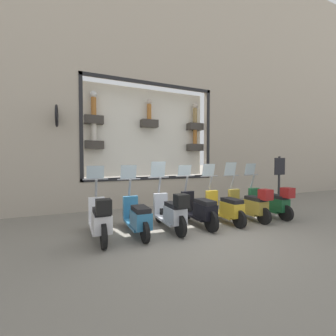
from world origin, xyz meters
TOP-DOWN VIEW (x-y plane):
  - ground_plane at (0.00, 0.00)m, footprint 120.00×120.00m
  - building_facade at (3.60, 0.00)m, footprint 1.25×36.00m
  - scooter_green_0 at (0.41, -2.76)m, footprint 1.79×0.61m
  - scooter_olive_1 at (0.41, -1.93)m, footprint 1.79×0.61m
  - scooter_yellow_2 at (0.47, -1.09)m, footprint 1.79×0.60m
  - scooter_black_3 at (0.48, -0.26)m, footprint 1.80×0.60m
  - scooter_silver_4 at (0.41, 0.58)m, footprint 1.80×0.60m
  - scooter_teal_5 at (0.47, 1.42)m, footprint 1.79×0.60m
  - scooter_white_6 at (0.41, 2.25)m, footprint 1.80×0.61m
  - shop_sign_post at (0.68, -3.42)m, footprint 0.36×0.45m

SIDE VIEW (x-z plane):
  - ground_plane at x=0.00m, z-range 0.00..0.00m
  - scooter_teal_5 at x=0.47m, z-range -0.38..1.21m
  - scooter_yellow_2 at x=0.47m, z-range -0.39..1.22m
  - scooter_black_3 at x=0.48m, z-range -0.36..1.23m
  - scooter_green_0 at x=0.41m, z-range -0.35..1.27m
  - scooter_olive_1 at x=0.41m, z-range -0.37..1.29m
  - scooter_silver_4 at x=0.41m, z-range -0.37..1.32m
  - scooter_white_6 at x=0.41m, z-range -0.32..1.27m
  - shop_sign_post at x=0.68m, z-range 0.08..1.93m
  - building_facade at x=3.60m, z-range 0.10..10.47m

